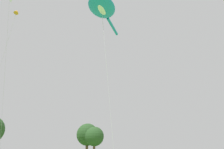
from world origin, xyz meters
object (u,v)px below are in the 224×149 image
big_show_kite (102,8)px  tree_broad_distant (94,137)px  small_kite_delta_white (9,9)px  small_kite_tiny_distant (16,13)px  tree_oak_right (87,135)px

big_show_kite → tree_broad_distant: big_show_kite is taller
small_kite_delta_white → small_kite_tiny_distant: bearing=-53.1°
small_kite_delta_white → tree_oak_right: bearing=34.4°
small_kite_delta_white → tree_oak_right: size_ratio=2.02×
small_kite_tiny_distant → tree_oak_right: small_kite_tiny_distant is taller
small_kite_delta_white → tree_oak_right: 46.65m
small_kite_delta_white → tree_oak_right: small_kite_delta_white is taller
small_kite_delta_white → tree_broad_distant: 39.36m
small_kite_delta_white → tree_oak_right: (24.36, 37.85, -12.22)m
small_kite_tiny_distant → tree_oak_right: (23.37, 38.44, -11.56)m
tree_broad_distant → small_kite_delta_white: bearing=-129.2°
small_kite_tiny_distant → tree_broad_distant: 38.99m
small_kite_tiny_distant → tree_oak_right: bearing=-89.9°
small_kite_tiny_distant → small_kite_delta_white: (-1.00, 0.58, 0.66)m
big_show_kite → small_kite_delta_white: 13.60m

